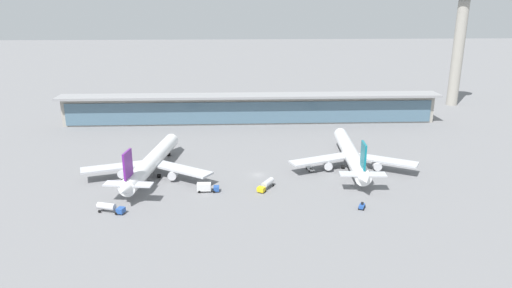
{
  "coord_description": "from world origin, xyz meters",
  "views": [
    {
      "loc": [
        -7.92,
        -159.49,
        61.67
      ],
      "look_at": [
        0.0,
        13.56,
        7.65
      ],
      "focal_mm": 32.72,
      "sensor_mm": 36.0,
      "label": 1
    }
  ],
  "objects_px": {
    "service_truck_under_wing_blue": "(110,207)",
    "service_truck_at_far_stand_blue": "(134,183)",
    "airliner_left_stand": "(151,162)",
    "service_truck_near_nose_white": "(310,169)",
    "service_truck_mid_apron_blue": "(206,187)",
    "service_truck_on_taxiway_blue": "(362,206)",
    "control_tower": "(460,37)",
    "airliner_centre_stand": "(351,154)",
    "service_truck_by_tail_yellow": "(266,184)"
  },
  "relations": [
    {
      "from": "airliner_left_stand",
      "to": "control_tower",
      "type": "distance_m",
      "value": 200.52
    },
    {
      "from": "service_truck_under_wing_blue",
      "to": "service_truck_on_taxiway_blue",
      "type": "height_order",
      "value": "service_truck_under_wing_blue"
    },
    {
      "from": "service_truck_at_far_stand_blue",
      "to": "airliner_left_stand",
      "type": "bearing_deg",
      "value": 63.15
    },
    {
      "from": "airliner_left_stand",
      "to": "service_truck_at_far_stand_blue",
      "type": "relative_size",
      "value": 18.81
    },
    {
      "from": "service_truck_under_wing_blue",
      "to": "service_truck_mid_apron_blue",
      "type": "xyz_separation_m",
      "value": [
        28.26,
        14.47,
        -0.02
      ]
    },
    {
      "from": "service_truck_near_nose_white",
      "to": "service_truck_under_wing_blue",
      "type": "distance_m",
      "value": 73.87
    },
    {
      "from": "service_truck_at_far_stand_blue",
      "to": "service_truck_on_taxiway_blue",
      "type": "bearing_deg",
      "value": -16.73
    },
    {
      "from": "service_truck_mid_apron_blue",
      "to": "service_truck_at_far_stand_blue",
      "type": "xyz_separation_m",
      "value": [
        -25.29,
        6.74,
        -0.82
      ]
    },
    {
      "from": "airliner_centre_stand",
      "to": "control_tower",
      "type": "bearing_deg",
      "value": 50.47
    },
    {
      "from": "service_truck_at_far_stand_blue",
      "to": "service_truck_under_wing_blue",
      "type": "bearing_deg",
      "value": -97.97
    },
    {
      "from": "service_truck_under_wing_blue",
      "to": "service_truck_mid_apron_blue",
      "type": "height_order",
      "value": "service_truck_mid_apron_blue"
    },
    {
      "from": "service_truck_under_wing_blue",
      "to": "control_tower",
      "type": "relative_size",
      "value": 0.12
    },
    {
      "from": "service_truck_by_tail_yellow",
      "to": "service_truck_near_nose_white",
      "type": "bearing_deg",
      "value": 43.56
    },
    {
      "from": "service_truck_near_nose_white",
      "to": "service_truck_by_tail_yellow",
      "type": "xyz_separation_m",
      "value": [
        -17.69,
        -16.82,
        0.9
      ]
    },
    {
      "from": "airliner_left_stand",
      "to": "service_truck_by_tail_yellow",
      "type": "relative_size",
      "value": 7.33
    },
    {
      "from": "service_truck_under_wing_blue",
      "to": "service_truck_at_far_stand_blue",
      "type": "xyz_separation_m",
      "value": [
        2.97,
        21.21,
        -0.83
      ]
    },
    {
      "from": "service_truck_mid_apron_blue",
      "to": "service_truck_near_nose_white",
      "type": "bearing_deg",
      "value": 26.03
    },
    {
      "from": "service_truck_by_tail_yellow",
      "to": "control_tower",
      "type": "bearing_deg",
      "value": 46.1
    },
    {
      "from": "service_truck_mid_apron_blue",
      "to": "service_truck_under_wing_blue",
      "type": "bearing_deg",
      "value": -152.89
    },
    {
      "from": "service_truck_near_nose_white",
      "to": "service_truck_at_far_stand_blue",
      "type": "xyz_separation_m",
      "value": [
        -63.14,
        -11.74,
        0.07
      ]
    },
    {
      "from": "airliner_left_stand",
      "to": "service_truck_under_wing_blue",
      "type": "distance_m",
      "value": 31.46
    },
    {
      "from": "service_truck_near_nose_white",
      "to": "control_tower",
      "type": "xyz_separation_m",
      "value": [
        103.92,
        109.54,
        39.64
      ]
    },
    {
      "from": "service_truck_on_taxiway_blue",
      "to": "control_tower",
      "type": "height_order",
      "value": "control_tower"
    },
    {
      "from": "service_truck_on_taxiway_blue",
      "to": "service_truck_at_far_stand_blue",
      "type": "bearing_deg",
      "value": 163.27
    },
    {
      "from": "airliner_centre_stand",
      "to": "service_truck_by_tail_yellow",
      "type": "relative_size",
      "value": 7.35
    },
    {
      "from": "service_truck_near_nose_white",
      "to": "service_truck_under_wing_blue",
      "type": "relative_size",
      "value": 0.78
    },
    {
      "from": "service_truck_near_nose_white",
      "to": "control_tower",
      "type": "bearing_deg",
      "value": 46.51
    },
    {
      "from": "service_truck_under_wing_blue",
      "to": "airliner_left_stand",
      "type": "bearing_deg",
      "value": 75.96
    },
    {
      "from": "service_truck_by_tail_yellow",
      "to": "airliner_centre_stand",
      "type": "bearing_deg",
      "value": 30.33
    },
    {
      "from": "airliner_left_stand",
      "to": "service_truck_mid_apron_blue",
      "type": "distance_m",
      "value": 26.3
    },
    {
      "from": "service_truck_on_taxiway_blue",
      "to": "control_tower",
      "type": "xyz_separation_m",
      "value": [
        93.34,
        143.44,
        39.58
      ]
    },
    {
      "from": "airliner_left_stand",
      "to": "service_truck_mid_apron_blue",
      "type": "bearing_deg",
      "value": -37.49
    },
    {
      "from": "service_truck_on_taxiway_blue",
      "to": "service_truck_at_far_stand_blue",
      "type": "distance_m",
      "value": 76.97
    },
    {
      "from": "service_truck_on_taxiway_blue",
      "to": "service_truck_by_tail_yellow",
      "type": "bearing_deg",
      "value": 148.86
    },
    {
      "from": "airliner_centre_stand",
      "to": "service_truck_on_taxiway_blue",
      "type": "xyz_separation_m",
      "value": [
        -5.23,
        -36.67,
        -4.37
      ]
    },
    {
      "from": "service_truck_near_nose_white",
      "to": "service_truck_mid_apron_blue",
      "type": "relative_size",
      "value": 0.95
    },
    {
      "from": "service_truck_under_wing_blue",
      "to": "service_truck_by_tail_yellow",
      "type": "relative_size",
      "value": 1.04
    },
    {
      "from": "service_truck_under_wing_blue",
      "to": "service_truck_mid_apron_blue",
      "type": "bearing_deg",
      "value": 27.11
    },
    {
      "from": "service_truck_mid_apron_blue",
      "to": "service_truck_on_taxiway_blue",
      "type": "relative_size",
      "value": 2.2
    },
    {
      "from": "service_truck_at_far_stand_blue",
      "to": "service_truck_by_tail_yellow",
      "type": "bearing_deg",
      "value": -6.38
    },
    {
      "from": "airliner_left_stand",
      "to": "service_truck_near_nose_white",
      "type": "relative_size",
      "value": 9.0
    },
    {
      "from": "airliner_left_stand",
      "to": "service_truck_under_wing_blue",
      "type": "bearing_deg",
      "value": -104.04
    },
    {
      "from": "service_truck_near_nose_white",
      "to": "service_truck_at_far_stand_blue",
      "type": "bearing_deg",
      "value": -169.46
    },
    {
      "from": "service_truck_on_taxiway_blue",
      "to": "service_truck_mid_apron_blue",
      "type": "bearing_deg",
      "value": 162.35
    },
    {
      "from": "airliner_left_stand",
      "to": "airliner_centre_stand",
      "type": "xyz_separation_m",
      "value": [
        74.33,
        5.4,
        0.0
      ]
    },
    {
      "from": "airliner_centre_stand",
      "to": "service_truck_on_taxiway_blue",
      "type": "relative_size",
      "value": 18.83
    },
    {
      "from": "service_truck_on_taxiway_blue",
      "to": "control_tower",
      "type": "relative_size",
      "value": 0.04
    },
    {
      "from": "service_truck_on_taxiway_blue",
      "to": "service_truck_at_far_stand_blue",
      "type": "relative_size",
      "value": 1.0
    },
    {
      "from": "service_truck_near_nose_white",
      "to": "service_truck_on_taxiway_blue",
      "type": "bearing_deg",
      "value": -72.68
    },
    {
      "from": "service_truck_mid_apron_blue",
      "to": "service_truck_on_taxiway_blue",
      "type": "xyz_separation_m",
      "value": [
        48.43,
        -15.41,
        -0.82
      ]
    }
  ]
}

